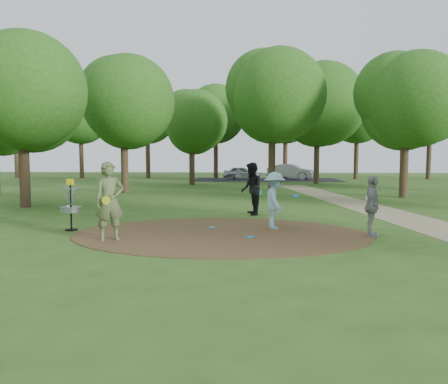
{
  "coord_description": "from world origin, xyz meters",
  "views": [
    {
      "loc": [
        0.94,
        -12.22,
        2.18
      ],
      "look_at": [
        0.0,
        1.2,
        1.1
      ],
      "focal_mm": 35.0,
      "sensor_mm": 36.0,
      "label": 1
    }
  ],
  "objects": [
    {
      "name": "dirt_clearing",
      "position": [
        0.0,
        0.0,
        0.01
      ],
      "size": [
        8.4,
        8.4,
        0.02
      ],
      "primitive_type": "cylinder",
      "color": "#47301C",
      "rests_on": "ground"
    },
    {
      "name": "disc_ground_cyan",
      "position": [
        -0.33,
        0.95,
        0.03
      ],
      "size": [
        0.22,
        0.22,
        0.02
      ],
      "primitive_type": "cylinder",
      "color": "#16AAB5",
      "rests_on": "dirt_clearing"
    },
    {
      "name": "ground",
      "position": [
        0.0,
        0.0,
        0.0
      ],
      "size": [
        100.0,
        100.0,
        0.0
      ],
      "primitive_type": "plane",
      "color": "#2D5119",
      "rests_on": "ground"
    },
    {
      "name": "car_right",
      "position": [
        4.48,
        30.58,
        0.75
      ],
      "size": [
        4.83,
        3.06,
        1.5
      ],
      "primitive_type": "imported",
      "rotation": [
        0.0,
        0.0,
        1.22
      ],
      "color": "#96979D",
      "rests_on": "ground"
    },
    {
      "name": "player_throwing_with_disc",
      "position": [
        1.55,
        1.0,
        0.86
      ],
      "size": [
        1.19,
        1.21,
        1.73
      ],
      "color": "#92C4D9",
      "rests_on": "ground"
    },
    {
      "name": "player_observer_with_disc",
      "position": [
        -2.82,
        -1.18,
        1.03
      ],
      "size": [
        0.89,
        0.78,
        2.06
      ],
      "color": "#596A3D",
      "rests_on": "ground"
    },
    {
      "name": "disc_ground_blue",
      "position": [
        0.83,
        -0.57,
        0.03
      ],
      "size": [
        0.22,
        0.22,
        0.02
      ],
      "primitive_type": "cylinder",
      "color": "#0B7DC9",
      "rests_on": "dirt_clearing"
    },
    {
      "name": "tree_ring",
      "position": [
        2.39,
        9.31,
        5.29
      ],
      "size": [
        37.2,
        45.91,
        9.63
      ],
      "color": "#332316",
      "rests_on": "ground"
    },
    {
      "name": "disc_golf_basket",
      "position": [
        -4.5,
        0.3,
        0.87
      ],
      "size": [
        0.63,
        0.63,
        1.54
      ],
      "color": "black",
      "rests_on": "ground"
    },
    {
      "name": "car_left",
      "position": [
        -0.25,
        30.39,
        0.62
      ],
      "size": [
        3.82,
        1.97,
        1.24
      ],
      "primitive_type": "imported",
      "rotation": [
        0.0,
        0.0,
        1.43
      ],
      "color": "#A1A2A8",
      "rests_on": "ground"
    },
    {
      "name": "player_walking_with_disc",
      "position": [
        0.83,
        4.12,
        0.99
      ],
      "size": [
        0.87,
        1.06,
        1.98
      ],
      "color": "black",
      "rests_on": "ground"
    },
    {
      "name": "parking_lot",
      "position": [
        2.0,
        30.0,
        0.0
      ],
      "size": [
        14.0,
        8.0,
        0.01
      ],
      "primitive_type": "cube",
      "color": "black",
      "rests_on": "ground"
    },
    {
      "name": "footpath",
      "position": [
        6.5,
        2.0,
        0.01
      ],
      "size": [
        7.55,
        39.89,
        0.01
      ],
      "primitive_type": "cube",
      "rotation": [
        0.0,
        0.0,
        0.14
      ],
      "color": "#8C7A5B",
      "rests_on": "ground"
    },
    {
      "name": "player_waiting_with_disc",
      "position": [
        4.14,
        -0.19,
        0.84
      ],
      "size": [
        0.66,
        1.06,
        1.69
      ],
      "color": "gray",
      "rests_on": "ground"
    }
  ]
}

